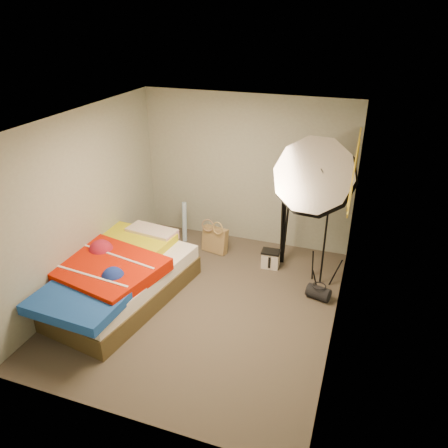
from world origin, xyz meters
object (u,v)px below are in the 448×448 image
at_px(camera_case, 271,260).
at_px(duffel_bag, 318,293).
at_px(photo_umbrella, 315,178).
at_px(wrapping_roll, 184,222).
at_px(tote_bag, 215,240).
at_px(bed, 113,276).
at_px(camera_tripod, 284,216).

bearing_deg(camera_case, duffel_bag, -38.36).
distance_m(camera_case, photo_umbrella, 1.67).
bearing_deg(wrapping_roll, duffel_bag, -21.74).
distance_m(wrapping_roll, duffel_bag, 2.65).
relative_size(tote_bag, bed, 0.17).
distance_m(bed, photo_umbrella, 3.05).
bearing_deg(bed, tote_bag, 61.55).
bearing_deg(photo_umbrella, duffel_bag, -51.68).
relative_size(wrapping_roll, duffel_bag, 2.19).
bearing_deg(photo_umbrella, camera_case, 153.32).
xyz_separation_m(wrapping_roll, photo_umbrella, (2.22, -0.69, 1.31)).
bearing_deg(camera_tripod, camera_case, -122.29).
bearing_deg(camera_tripod, bed, -140.18).
relative_size(bed, photo_umbrella, 1.08).
bearing_deg(bed, camera_tripod, 39.82).
bearing_deg(camera_case, bed, -144.81).
bearing_deg(duffel_bag, camera_case, 159.51).
height_order(tote_bag, wrapping_roll, wrapping_roll).
xyz_separation_m(tote_bag, photo_umbrella, (1.59, -0.48, 1.44)).
height_order(camera_case, bed, bed).
relative_size(duffel_bag, photo_umbrella, 0.14).
bearing_deg(duffel_bag, tote_bag, 172.06).
distance_m(photo_umbrella, camera_tripod, 1.10).
bearing_deg(camera_tripod, wrapping_roll, 174.39).
relative_size(tote_bag, duffel_bag, 1.35).
height_order(camera_case, photo_umbrella, photo_umbrella).
relative_size(tote_bag, photo_umbrella, 0.18).
xyz_separation_m(bed, camera_tripod, (2.02, 1.68, 0.48)).
bearing_deg(camera_tripod, duffel_bag, -49.18).
height_order(duffel_bag, bed, bed).
bearing_deg(wrapping_roll, camera_case, -13.33).
xyz_separation_m(tote_bag, camera_tripod, (1.12, 0.03, 0.59)).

